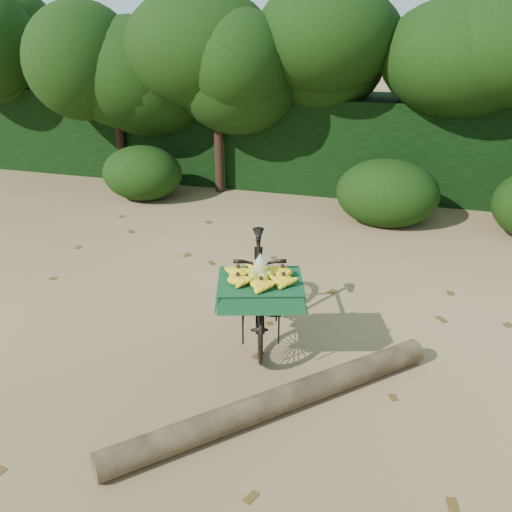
% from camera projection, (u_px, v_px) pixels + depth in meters
% --- Properties ---
extents(ground, '(80.00, 80.00, 0.00)m').
position_uv_depth(ground, '(205.00, 337.00, 5.74)').
color(ground, tan).
rests_on(ground, ground).
extents(vendor_bicycle, '(1.17, 1.92, 1.08)m').
position_uv_depth(vendor_bicycle, '(259.00, 287.00, 5.60)').
color(vendor_bicycle, black).
rests_on(vendor_bicycle, ground).
extents(fallen_log, '(2.31, 2.43, 0.23)m').
position_uv_depth(fallen_log, '(279.00, 400.00, 4.59)').
color(fallen_log, brown).
rests_on(fallen_log, ground).
extents(hedge_backdrop, '(26.00, 1.80, 1.80)m').
position_uv_depth(hedge_backdrop, '(321.00, 141.00, 10.93)').
color(hedge_backdrop, black).
rests_on(hedge_backdrop, ground).
extents(tree_row, '(14.50, 2.00, 4.00)m').
position_uv_depth(tree_row, '(281.00, 87.00, 9.97)').
color(tree_row, black).
rests_on(tree_row, ground).
extents(bush_clumps, '(8.80, 1.70, 0.90)m').
position_uv_depth(bush_clumps, '(327.00, 191.00, 9.21)').
color(bush_clumps, black).
rests_on(bush_clumps, ground).
extents(leaf_litter, '(7.00, 7.30, 0.01)m').
position_uv_depth(leaf_litter, '(226.00, 308.00, 6.31)').
color(leaf_litter, '#543B16').
rests_on(leaf_litter, ground).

